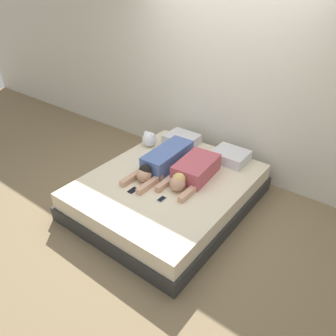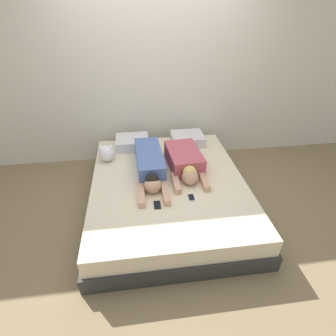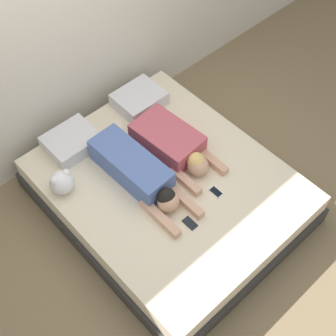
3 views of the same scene
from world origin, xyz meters
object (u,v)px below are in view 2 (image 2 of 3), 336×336
Objects in this scene: bed at (168,192)px; person_left at (150,165)px; plush_toy at (107,153)px; cell_phone_right at (191,198)px; pillow_head_left at (132,142)px; cell_phone_left at (157,205)px; pillow_head_right at (187,139)px; person_right at (185,162)px.

person_left is at bearing 142.11° from bed.
person_left is 5.15× the size of plush_toy.
person_left is 9.17× the size of cell_phone_right.
pillow_head_left is (-0.39, 0.84, 0.26)m from bed.
person_left is (-0.19, 0.15, 0.30)m from bed.
pillow_head_left is at bearing 45.36° from plush_toy.
plush_toy is (-0.33, -0.33, 0.04)m from pillow_head_left.
plush_toy is (-0.52, 0.36, -0.00)m from person_left.
bed is at bearing -64.91° from pillow_head_left.
cell_phone_left is 0.56× the size of plush_toy.
pillow_head_left is at bearing 115.95° from cell_phone_right.
plush_toy is at bearing 136.11° from cell_phone_right.
pillow_head_right is (0.78, 0.00, 0.00)m from pillow_head_left.
plush_toy is (-0.55, 0.95, 0.10)m from cell_phone_left.
pillow_head_left is 3.67× the size of cell_phone_right.
pillow_head_right is (0.39, 0.84, 0.26)m from bed.
plush_toy is at bearing -134.64° from pillow_head_left.
bed is 0.39m from person_left.
cell_phone_right is (0.20, -0.38, 0.20)m from bed.
person_left is at bearing 92.47° from cell_phone_left.
cell_phone_right reaches higher than bed.
cell_phone_right is at bearing 10.51° from cell_phone_left.
plush_toy reaches higher than pillow_head_right.
pillow_head_left reaches higher than cell_phone_right.
bed is at bearing 117.82° from cell_phone_right.
plush_toy is at bearing 145.87° from person_left.
person_left is at bearing -73.94° from pillow_head_left.
bed is at bearing -115.09° from pillow_head_right.
cell_phone_left is at bearing -80.12° from pillow_head_left.
pillow_head_right reaches higher than cell_phone_right.
person_left reaches higher than pillow_head_right.
plush_toy reaches higher than pillow_head_left.
person_left reaches higher than cell_phone_left.
cell_phone_left is (-0.17, -0.44, 0.20)m from bed.
plush_toy is at bearing 120.06° from cell_phone_left.
pillow_head_left is 1.30m from cell_phone_left.
bed is 0.96m from pillow_head_right.
plush_toy is at bearing -163.42° from pillow_head_right.
person_right is 0.56m from cell_phone_right.
bed is at bearing -37.89° from person_left.
person_left is 0.66m from cell_phone_right.
pillow_head_left is 0.91m from person_right.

